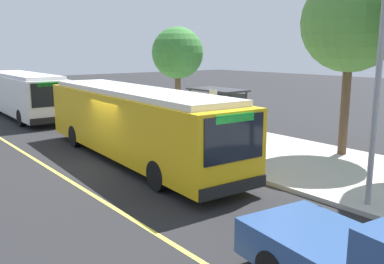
{
  "coord_description": "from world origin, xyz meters",
  "views": [
    {
      "loc": [
        14.39,
        -7.39,
        4.42
      ],
      "look_at": [
        3.69,
        1.11,
        1.72
      ],
      "focal_mm": 38.63,
      "sensor_mm": 36.0,
      "label": 1
    }
  ],
  "objects_px": {
    "transit_bus_main": "(134,121)",
    "pedestrian_commuter": "(240,132)",
    "route_sign_post": "(213,114)",
    "transit_bus_second": "(24,93)",
    "waiting_bench": "(215,129)"
  },
  "relations": [
    {
      "from": "waiting_bench",
      "to": "route_sign_post",
      "type": "xyz_separation_m",
      "value": [
        2.83,
        -2.59,
        1.32
      ]
    },
    {
      "from": "pedestrian_commuter",
      "to": "transit_bus_second",
      "type": "bearing_deg",
      "value": -167.55
    },
    {
      "from": "waiting_bench",
      "to": "route_sign_post",
      "type": "height_order",
      "value": "route_sign_post"
    },
    {
      "from": "transit_bus_main",
      "to": "pedestrian_commuter",
      "type": "relative_size",
      "value": 7.49
    },
    {
      "from": "transit_bus_main",
      "to": "transit_bus_second",
      "type": "bearing_deg",
      "value": -179.84
    },
    {
      "from": "transit_bus_main",
      "to": "pedestrian_commuter",
      "type": "xyz_separation_m",
      "value": [
        2.42,
        3.65,
        -0.5
      ]
    },
    {
      "from": "transit_bus_second",
      "to": "pedestrian_commuter",
      "type": "relative_size",
      "value": 6.63
    },
    {
      "from": "route_sign_post",
      "to": "pedestrian_commuter",
      "type": "xyz_separation_m",
      "value": [
        0.18,
        1.33,
        -0.84
      ]
    },
    {
      "from": "route_sign_post",
      "to": "waiting_bench",
      "type": "bearing_deg",
      "value": 137.46
    },
    {
      "from": "route_sign_post",
      "to": "transit_bus_second",
      "type": "bearing_deg",
      "value": -171.87
    },
    {
      "from": "transit_bus_main",
      "to": "transit_bus_second",
      "type": "height_order",
      "value": "same"
    },
    {
      "from": "route_sign_post",
      "to": "pedestrian_commuter",
      "type": "height_order",
      "value": "route_sign_post"
    },
    {
      "from": "waiting_bench",
      "to": "pedestrian_commuter",
      "type": "distance_m",
      "value": 3.29
    },
    {
      "from": "transit_bus_main",
      "to": "transit_bus_second",
      "type": "xyz_separation_m",
      "value": [
        -14.3,
        -0.04,
        -0.0
      ]
    },
    {
      "from": "transit_bus_second",
      "to": "transit_bus_main",
      "type": "bearing_deg",
      "value": 0.16
    }
  ]
}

